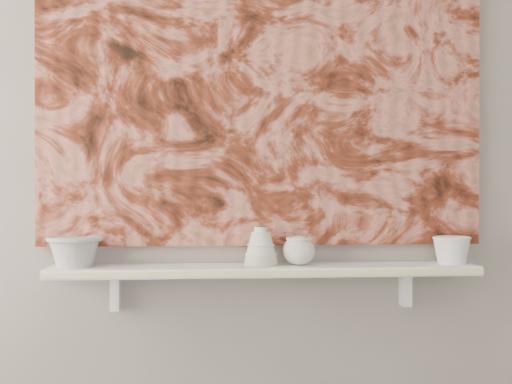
{
  "coord_description": "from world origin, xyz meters",
  "views": [
    {
      "loc": [
        -0.22,
        -0.81,
        1.19
      ],
      "look_at": [
        -0.03,
        1.49,
        1.17
      ],
      "focal_mm": 50.0,
      "sensor_mm": 36.0,
      "label": 1
    }
  ],
  "objects": [
    {
      "name": "painting",
      "position": [
        0.0,
        1.59,
        1.54
      ],
      "size": [
        1.5,
        0.02,
        1.1
      ],
      "primitive_type": "cube",
      "color": "maroon",
      "rests_on": "wall_back"
    },
    {
      "name": "wall_back",
      "position": [
        0.0,
        1.6,
        1.35
      ],
      "size": [
        3.6,
        0.0,
        3.6
      ],
      "primitive_type": "plane",
      "rotation": [
        1.57,
        0.0,
        0.0
      ],
      "color": "gray",
      "rests_on": "floor"
    },
    {
      "name": "house_motif",
      "position": [
        0.45,
        1.57,
        1.23
      ],
      "size": [
        0.09,
        0.0,
        0.08
      ],
      "primitive_type": "cube",
      "color": "black",
      "rests_on": "painting"
    },
    {
      "name": "shelf",
      "position": [
        0.0,
        1.51,
        0.92
      ],
      "size": [
        1.4,
        0.18,
        0.03
      ],
      "primitive_type": "cube",
      "color": "white",
      "rests_on": "wall_back"
    },
    {
      "name": "bowl_white",
      "position": [
        0.63,
        1.51,
        0.98
      ],
      "size": [
        0.13,
        0.13,
        0.09
      ],
      "primitive_type": null,
      "rotation": [
        0.0,
        0.0,
        -0.01
      ],
      "color": "white",
      "rests_on": "shelf"
    },
    {
      "name": "cup_cream",
      "position": [
        0.11,
        1.51,
        0.98
      ],
      "size": [
        0.12,
        0.12,
        0.1
      ],
      "primitive_type": null,
      "rotation": [
        0.0,
        0.0,
        -0.12
      ],
      "color": "beige",
      "rests_on": "shelf"
    },
    {
      "name": "bowl_grey",
      "position": [
        -0.61,
        1.51,
        0.98
      ],
      "size": [
        0.22,
        0.22,
        0.1
      ],
      "primitive_type": null,
      "rotation": [
        0.0,
        0.0,
        -0.28
      ],
      "color": "#979794",
      "rests_on": "shelf"
    },
    {
      "name": "bell_vessel",
      "position": [
        -0.01,
        1.51,
        0.99
      ],
      "size": [
        0.14,
        0.14,
        0.13
      ],
      "primitive_type": null,
      "rotation": [
        0.0,
        0.0,
        0.29
      ],
      "color": "beige",
      "rests_on": "shelf"
    },
    {
      "name": "bracket_left",
      "position": [
        -0.49,
        1.57,
        0.84
      ],
      "size": [
        0.03,
        0.06,
        0.12
      ],
      "primitive_type": "cube",
      "color": "white",
      "rests_on": "wall_back"
    },
    {
      "name": "shelf_stripe",
      "position": [
        0.0,
        1.41,
        0.92
      ],
      "size": [
        1.4,
        0.01,
        0.02
      ],
      "primitive_type": "cube",
      "color": "beige",
      "rests_on": "shelf"
    },
    {
      "name": "bracket_right",
      "position": [
        0.49,
        1.57,
        0.84
      ],
      "size": [
        0.03,
        0.06,
        0.12
      ],
      "primitive_type": "cube",
      "color": "white",
      "rests_on": "wall_back"
    }
  ]
}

